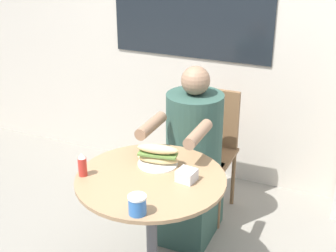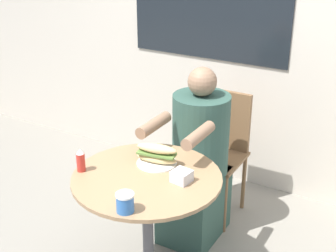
{
  "view_description": "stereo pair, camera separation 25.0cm",
  "coord_description": "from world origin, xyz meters",
  "px_view_note": "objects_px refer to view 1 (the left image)",
  "views": [
    {
      "loc": [
        0.94,
        -1.88,
        1.92
      ],
      "look_at": [
        0.0,
        0.22,
        0.91
      ],
      "focal_mm": 50.0,
      "sensor_mm": 36.0,
      "label": 1
    },
    {
      "loc": [
        1.16,
        -1.76,
        1.92
      ],
      "look_at": [
        0.0,
        0.22,
        0.91
      ],
      "focal_mm": 50.0,
      "sensor_mm": 36.0,
      "label": 2
    }
  ],
  "objects_px": {
    "diner_chair": "(210,140)",
    "sandwich_on_plate": "(158,156)",
    "cafe_table": "(151,207)",
    "drink_cup": "(137,205)",
    "seated_diner": "(191,166)",
    "condiment_bottle": "(82,165)"
  },
  "relations": [
    {
      "from": "diner_chair",
      "to": "sandwich_on_plate",
      "type": "distance_m",
      "value": 0.83
    },
    {
      "from": "cafe_table",
      "to": "drink_cup",
      "type": "height_order",
      "value": "drink_cup"
    },
    {
      "from": "seated_diner",
      "to": "sandwich_on_plate",
      "type": "distance_m",
      "value": 0.52
    },
    {
      "from": "seated_diner",
      "to": "condiment_bottle",
      "type": "bearing_deg",
      "value": 64.89
    },
    {
      "from": "diner_chair",
      "to": "cafe_table",
      "type": "bearing_deg",
      "value": 89.77
    },
    {
      "from": "seated_diner",
      "to": "drink_cup",
      "type": "distance_m",
      "value": 0.94
    },
    {
      "from": "sandwich_on_plate",
      "to": "drink_cup",
      "type": "distance_m",
      "value": 0.47
    },
    {
      "from": "sandwich_on_plate",
      "to": "condiment_bottle",
      "type": "distance_m",
      "value": 0.4
    },
    {
      "from": "cafe_table",
      "to": "seated_diner",
      "type": "bearing_deg",
      "value": 90.05
    },
    {
      "from": "cafe_table",
      "to": "condiment_bottle",
      "type": "xyz_separation_m",
      "value": [
        -0.33,
        -0.13,
        0.25
      ]
    },
    {
      "from": "seated_diner",
      "to": "drink_cup",
      "type": "xyz_separation_m",
      "value": [
        0.09,
        -0.9,
        0.27
      ]
    },
    {
      "from": "cafe_table",
      "to": "sandwich_on_plate",
      "type": "distance_m",
      "value": 0.28
    },
    {
      "from": "seated_diner",
      "to": "drink_cup",
      "type": "relative_size",
      "value": 12.39
    },
    {
      "from": "seated_diner",
      "to": "condiment_bottle",
      "type": "relative_size",
      "value": 8.85
    },
    {
      "from": "cafe_table",
      "to": "diner_chair",
      "type": "height_order",
      "value": "diner_chair"
    },
    {
      "from": "diner_chair",
      "to": "drink_cup",
      "type": "height_order",
      "value": "diner_chair"
    },
    {
      "from": "seated_diner",
      "to": "condiment_bottle",
      "type": "distance_m",
      "value": 0.83
    },
    {
      "from": "diner_chair",
      "to": "condiment_bottle",
      "type": "bearing_deg",
      "value": 72.54
    },
    {
      "from": "drink_cup",
      "to": "condiment_bottle",
      "type": "relative_size",
      "value": 0.71
    },
    {
      "from": "sandwich_on_plate",
      "to": "drink_cup",
      "type": "height_order",
      "value": "sandwich_on_plate"
    },
    {
      "from": "drink_cup",
      "to": "seated_diner",
      "type": "bearing_deg",
      "value": 95.73
    },
    {
      "from": "cafe_table",
      "to": "seated_diner",
      "type": "height_order",
      "value": "seated_diner"
    }
  ]
}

